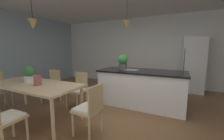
{
  "coord_description": "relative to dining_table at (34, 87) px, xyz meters",
  "views": [
    {
      "loc": [
        1.09,
        -2.51,
        1.42
      ],
      "look_at": [
        -0.3,
        0.34,
        0.96
      ],
      "focal_mm": 22.42,
      "sensor_mm": 36.0,
      "label": 1
    }
  ],
  "objects": [
    {
      "name": "pendant_over_table",
      "position": [
        -0.01,
        0.08,
        1.25
      ],
      "size": [
        0.18,
        0.18,
        0.87
      ],
      "color": "black"
    },
    {
      "name": "window_wall_left_glazing",
      "position": [
        -2.49,
        0.7,
        0.68
      ],
      "size": [
        0.06,
        8.4,
        2.7
      ],
      "primitive_type": "cube",
      "color": "#9EB7C6",
      "rests_on": "ground_plane"
    },
    {
      "name": "dining_table",
      "position": [
        0.0,
        0.0,
        0.0
      ],
      "size": [
        2.0,
        0.88,
        0.74
      ],
      "color": "#D1B284",
      "rests_on": "ground_plane"
    },
    {
      "name": "chair_far_left",
      "position": [
        -0.45,
        0.81,
        -0.2
      ],
      "size": [
        0.4,
        0.4,
        0.87
      ],
      "color": "tan",
      "rests_on": "ground_plane"
    },
    {
      "name": "potted_plant_on_island",
      "position": [
        1.29,
        1.67,
        0.44
      ],
      "size": [
        0.26,
        0.26,
        0.4
      ],
      "color": "#4C4C51",
      "rests_on": "kitchen_island"
    },
    {
      "name": "pendant_over_island_main",
      "position": [
        1.38,
        1.67,
        1.39
      ],
      "size": [
        0.19,
        0.19,
        0.73
      ],
      "color": "black"
    },
    {
      "name": "chair_near_right",
      "position": [
        0.45,
        -0.81,
        -0.2
      ],
      "size": [
        0.42,
        0.42,
        0.87
      ],
      "color": "tan",
      "rests_on": "ground_plane"
    },
    {
      "name": "wall_back_kitchen",
      "position": [
        1.57,
        3.96,
        0.68
      ],
      "size": [
        10.0,
        0.12,
        2.7
      ],
      "primitive_type": "cube",
      "color": "white",
      "rests_on": "ground_plane"
    },
    {
      "name": "refrigerator",
      "position": [
        3.07,
        3.56,
        0.25
      ],
      "size": [
        0.67,
        0.67,
        1.84
      ],
      "color": "silver",
      "rests_on": "ground_plane"
    },
    {
      "name": "vase_on_dining_table",
      "position": [
        0.19,
        -0.05,
        0.16
      ],
      "size": [
        0.14,
        0.14,
        0.19
      ],
      "color": "#994C51",
      "rests_on": "dining_table"
    },
    {
      "name": "ground_plane",
      "position": [
        1.57,
        0.7,
        -0.69
      ],
      "size": [
        10.0,
        8.4,
        0.04
      ],
      "primitive_type": "cube",
      "color": "brown"
    },
    {
      "name": "kitchen_island",
      "position": [
        1.8,
        1.67,
        -0.21
      ],
      "size": [
        2.14,
        0.93,
        0.91
      ],
      "color": "white",
      "rests_on": "ground_plane"
    },
    {
      "name": "potted_plant_on_table",
      "position": [
        -0.21,
        0.06,
        0.23
      ],
      "size": [
        0.21,
        0.21,
        0.33
      ],
      "color": "beige",
      "rests_on": "dining_table"
    },
    {
      "name": "chair_kitchen_end",
      "position": [
        1.37,
        -0.0,
        -0.2
      ],
      "size": [
        0.42,
        0.42,
        0.87
      ],
      "color": "tan",
      "rests_on": "ground_plane"
    },
    {
      "name": "chair_far_right",
      "position": [
        0.45,
        0.81,
        -0.2
      ],
      "size": [
        0.43,
        0.43,
        0.87
      ],
      "color": "tan",
      "rests_on": "ground_plane"
    }
  ]
}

